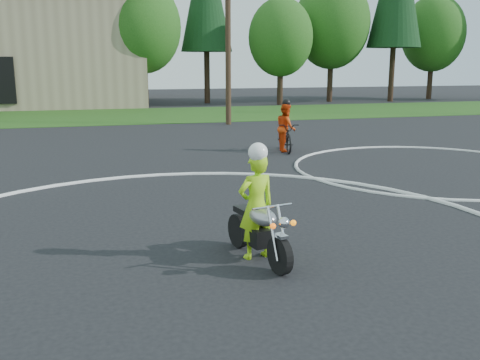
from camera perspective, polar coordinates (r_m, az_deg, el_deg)
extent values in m
plane|color=black|center=(6.72, 0.58, -15.03)|extent=(120.00, 120.00, 0.00)
cube|color=#1E4714|center=(32.93, -12.34, 6.71)|extent=(120.00, 10.00, 0.02)
torus|color=silver|center=(9.41, -4.41, -6.80)|extent=(12.12, 12.12, 0.12)
torus|color=silver|center=(17.06, 19.52, 1.23)|extent=(8.10, 8.10, 0.10)
cylinder|color=black|center=(8.05, 4.28, -8.03)|extent=(0.24, 0.59, 0.58)
cylinder|color=black|center=(9.17, -0.17, -5.43)|extent=(0.24, 0.59, 0.58)
cube|color=black|center=(8.61, 1.75, -5.95)|extent=(0.38, 0.58, 0.29)
ellipsoid|color=#A4A4A9|center=(8.34, 2.41, -3.92)|extent=(0.47, 0.68, 0.27)
cube|color=black|center=(8.76, 0.84, -3.38)|extent=(0.37, 0.62, 0.10)
cylinder|color=white|center=(7.96, 3.49, -5.68)|extent=(0.12, 0.35, 0.78)
cylinder|color=white|center=(8.04, 4.56, -5.50)|extent=(0.12, 0.35, 0.78)
cube|color=silver|center=(7.93, 4.39, -5.98)|extent=(0.18, 0.24, 0.05)
cylinder|color=silver|center=(8.03, 3.46, -2.84)|extent=(0.67, 0.18, 0.03)
sphere|color=silver|center=(7.80, 4.72, -4.58)|extent=(0.17, 0.17, 0.17)
sphere|color=#FF600C|center=(7.74, 3.54, -4.93)|extent=(0.09, 0.09, 0.09)
sphere|color=orange|center=(7.92, 5.71, -4.57)|extent=(0.09, 0.09, 0.09)
cylinder|color=silver|center=(9.03, 1.41, -5.71)|extent=(0.24, 0.77, 0.08)
imported|color=#A2E518|center=(8.52, 1.73, -2.84)|extent=(0.70, 0.53, 1.71)
sphere|color=white|center=(8.30, 1.93, 2.96)|extent=(0.31, 0.31, 0.31)
imported|color=black|center=(19.20, 4.90, 4.60)|extent=(0.95, 2.02, 1.02)
imported|color=#DF3D0B|center=(19.16, 4.92, 5.60)|extent=(0.76, 0.91, 1.70)
sphere|color=black|center=(19.08, 4.97, 8.21)|extent=(0.29, 0.29, 0.29)
cylinder|color=#382619|center=(39.93, -10.09, 10.06)|extent=(0.44, 0.44, 3.24)
ellipsoid|color=#1E5116|center=(39.98, -10.31, 15.74)|extent=(5.40, 5.40, 6.48)
cylinder|color=#382619|center=(42.64, -3.54, 10.85)|extent=(0.44, 0.44, 3.96)
cylinder|color=#382619|center=(41.10, 4.29, 10.03)|extent=(0.44, 0.44, 2.88)
ellipsoid|color=#1E5116|center=(41.11, 4.37, 14.93)|extent=(4.80, 4.80, 5.76)
cylinder|color=#382619|center=(44.81, 9.58, 10.54)|extent=(0.44, 0.44, 3.60)
ellipsoid|color=#1E5116|center=(44.90, 9.79, 16.16)|extent=(6.00, 6.00, 7.20)
cylinder|color=#382619|center=(46.24, 15.86, 10.75)|extent=(0.44, 0.44, 4.32)
cylinder|color=#382619|center=(50.63, 19.59, 10.00)|extent=(0.44, 0.44, 3.24)
ellipsoid|color=#1E5116|center=(50.67, 19.93, 14.46)|extent=(5.40, 5.40, 6.48)
cylinder|color=#382619|center=(40.78, -15.89, 9.58)|extent=(0.44, 0.44, 2.88)
ellipsoid|color=#1E5116|center=(40.79, -16.19, 14.52)|extent=(4.80, 4.80, 5.76)
cylinder|color=#473321|center=(27.62, -1.29, 16.32)|extent=(0.28, 0.28, 10.00)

